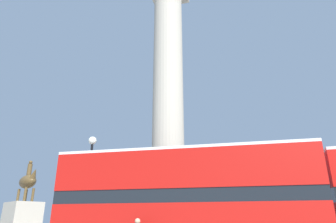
{
  "coord_description": "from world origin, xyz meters",
  "views": [
    {
      "loc": [
        5.11,
        -18.45,
        1.41
      ],
      "look_at": [
        0.0,
        0.0,
        8.59
      ],
      "focal_mm": 32.0,
      "sensor_mm": 36.0,
      "label": 1
    }
  ],
  "objects_px": {
    "monument_column": "(168,127)",
    "equestrian_statue": "(22,216)",
    "street_lamp": "(89,179)",
    "bus_b": "(184,198)"
  },
  "relations": [
    {
      "from": "monument_column",
      "to": "bus_b",
      "type": "bearing_deg",
      "value": -67.6
    },
    {
      "from": "bus_b",
      "to": "street_lamp",
      "type": "bearing_deg",
      "value": 156.21
    },
    {
      "from": "bus_b",
      "to": "equestrian_statue",
      "type": "height_order",
      "value": "equestrian_statue"
    },
    {
      "from": "monument_column",
      "to": "equestrian_statue",
      "type": "relative_size",
      "value": 3.32
    },
    {
      "from": "monument_column",
      "to": "equestrian_statue",
      "type": "bearing_deg",
      "value": 170.53
    },
    {
      "from": "monument_column",
      "to": "bus_b",
      "type": "distance_m",
      "value": 7.73
    },
    {
      "from": "equestrian_statue",
      "to": "street_lamp",
      "type": "height_order",
      "value": "equestrian_statue"
    },
    {
      "from": "bus_b",
      "to": "street_lamp",
      "type": "relative_size",
      "value": 1.78
    },
    {
      "from": "monument_column",
      "to": "bus_b",
      "type": "relative_size",
      "value": 1.87
    },
    {
      "from": "street_lamp",
      "to": "monument_column",
      "type": "bearing_deg",
      "value": 39.39
    }
  ]
}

